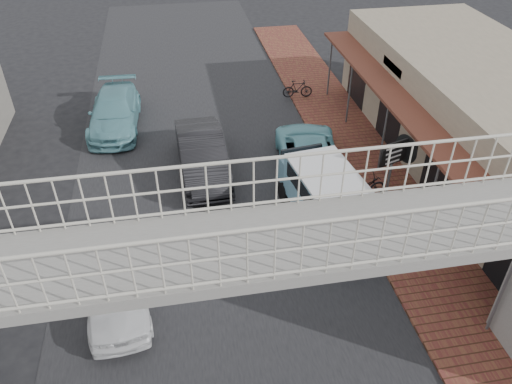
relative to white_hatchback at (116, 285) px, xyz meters
name	(u,v)px	position (x,y,z in m)	size (l,w,h in m)	color
ground	(223,284)	(3.02, 0.18, -0.71)	(120.00, 120.00, 0.00)	black
road_strip	(222,284)	(3.02, 0.18, -0.71)	(10.00, 60.00, 0.01)	black
sidewalk	(388,201)	(9.52, 3.18, -0.66)	(3.00, 40.00, 0.10)	brown
shophouse_row	(498,130)	(13.98, 4.18, 1.30)	(7.20, 18.00, 4.00)	gray
footbridge	(241,319)	(3.02, -3.82, 2.46)	(16.40, 2.40, 6.34)	gray
white_hatchback	(116,285)	(0.00, 0.00, 0.00)	(1.69, 4.19, 1.43)	white
dark_sedan	(202,155)	(3.02, 6.33, 0.11)	(1.75, 5.00, 1.65)	black
angkot_curb	(308,152)	(7.22, 5.99, 0.00)	(2.35, 5.10, 1.42)	#77C4CF
angkot_far	(114,112)	(-0.55, 10.80, 0.03)	(2.09, 5.15, 1.49)	#65A4AF
angkot_van	(326,191)	(6.83, 2.48, 0.61)	(2.42, 4.46, 2.09)	black
motorcycle_near	(362,188)	(8.52, 3.39, -0.11)	(0.66, 1.91, 1.00)	black
motorcycle_far	(297,89)	(8.32, 12.13, -0.17)	(0.42, 1.49, 0.90)	black
arrow_sign	(410,148)	(9.84, 2.96, 1.68)	(1.72, 1.15, 2.84)	#59595B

